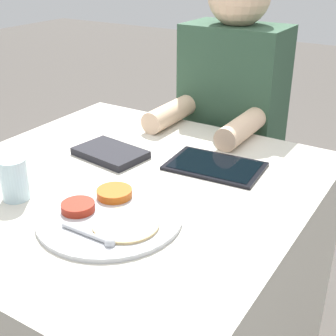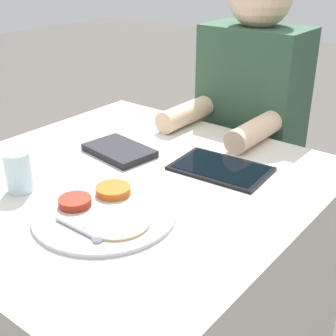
% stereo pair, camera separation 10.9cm
% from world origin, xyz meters
% --- Properties ---
extents(dining_table, '(0.91, 0.94, 0.73)m').
position_xyz_m(dining_table, '(0.00, 0.00, 0.37)').
color(dining_table, beige).
rests_on(dining_table, ground_plane).
extents(thali_tray, '(0.31, 0.31, 0.03)m').
position_xyz_m(thali_tray, '(0.09, -0.16, 0.74)').
color(thali_tray, '#B7BABF').
rests_on(thali_tray, dining_table).
extents(red_notebook, '(0.21, 0.15, 0.02)m').
position_xyz_m(red_notebook, '(-0.11, 0.10, 0.74)').
color(red_notebook, silver).
rests_on(red_notebook, dining_table).
extents(tablet_device, '(0.26, 0.18, 0.01)m').
position_xyz_m(tablet_device, '(0.17, 0.19, 0.74)').
color(tablet_device, black).
rests_on(tablet_device, dining_table).
extents(person_diner, '(0.34, 0.43, 1.22)m').
position_xyz_m(person_diner, '(0.02, 0.62, 0.59)').
color(person_diner, black).
rests_on(person_diner, ground_plane).
extents(drinking_glass, '(0.06, 0.06, 0.10)m').
position_xyz_m(drinking_glass, '(-0.15, -0.20, 0.78)').
color(drinking_glass, silver).
rests_on(drinking_glass, dining_table).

